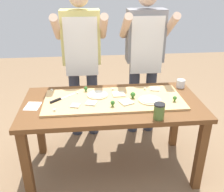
% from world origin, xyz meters
% --- Properties ---
extents(ground_plane, '(8.00, 8.00, 0.00)m').
position_xyz_m(ground_plane, '(0.00, 0.00, 0.00)').
color(ground_plane, '#896B4C').
extents(prep_table, '(1.58, 0.78, 0.74)m').
position_xyz_m(prep_table, '(0.00, 0.00, 0.64)').
color(prep_table, brown).
rests_on(prep_table, ground).
extents(cutting_board, '(1.23, 0.50, 0.02)m').
position_xyz_m(cutting_board, '(0.02, 0.02, 0.75)').
color(cutting_board, tan).
rests_on(cutting_board, prep_table).
extents(chefs_knife, '(0.22, 0.20, 0.02)m').
position_xyz_m(chefs_knife, '(-0.46, 0.05, 0.77)').
color(chefs_knife, '#B7BABF').
rests_on(chefs_knife, cutting_board).
extents(pizza_whole_cheese_artichoke, '(0.20, 0.20, 0.02)m').
position_xyz_m(pizza_whole_cheese_artichoke, '(0.33, -0.05, 0.77)').
color(pizza_whole_cheese_artichoke, beige).
rests_on(pizza_whole_cheese_artichoke, cutting_board).
extents(pizza_whole_white_garlic, '(0.19, 0.19, 0.02)m').
position_xyz_m(pizza_whole_white_garlic, '(-0.12, 0.11, 0.77)').
color(pizza_whole_white_garlic, beige).
rests_on(pizza_whole_white_garlic, cutting_board).
extents(pizza_slice_near_left, '(0.11, 0.11, 0.01)m').
position_xyz_m(pizza_slice_near_left, '(0.43, 0.18, 0.77)').
color(pizza_slice_near_left, beige).
rests_on(pizza_slice_near_left, cutting_board).
extents(pizza_slice_far_right, '(0.14, 0.14, 0.01)m').
position_xyz_m(pizza_slice_far_right, '(0.12, -0.07, 0.77)').
color(pizza_slice_far_right, beige).
rests_on(pizza_slice_far_right, cutting_board).
extents(pizza_slice_far_left, '(0.09, 0.09, 0.01)m').
position_xyz_m(pizza_slice_far_left, '(-0.32, -0.09, 0.77)').
color(pizza_slice_far_left, beige).
rests_on(pizza_slice_far_left, cutting_board).
extents(pizza_slice_center, '(0.11, 0.11, 0.01)m').
position_xyz_m(pizza_slice_center, '(0.07, 0.10, 0.77)').
color(pizza_slice_center, beige).
rests_on(pizza_slice_center, cutting_board).
extents(pizza_slice_near_right, '(0.11, 0.11, 0.01)m').
position_xyz_m(pizza_slice_near_right, '(-0.18, -0.05, 0.77)').
color(pizza_slice_near_right, beige).
rests_on(pizza_slice_near_right, cutting_board).
extents(broccoli_floret_front_left, '(0.04, 0.04, 0.05)m').
position_xyz_m(broccoli_floret_front_left, '(-0.23, 0.21, 0.79)').
color(broccoli_floret_front_left, '#3F7220').
rests_on(broccoli_floret_front_left, cutting_board).
extents(broccoli_floret_back_right, '(0.05, 0.05, 0.06)m').
position_xyz_m(broccoli_floret_back_right, '(0.19, 0.02, 0.80)').
color(broccoli_floret_back_right, '#3F7220').
rests_on(broccoli_floret_back_right, cutting_board).
extents(broccoli_floret_center_left, '(0.04, 0.04, 0.05)m').
position_xyz_m(broccoli_floret_center_left, '(-0.01, -0.12, 0.80)').
color(broccoli_floret_center_left, '#3F7220').
rests_on(broccoli_floret_center_left, cutting_board).
extents(broccoli_floret_front_mid, '(0.04, 0.04, 0.05)m').
position_xyz_m(broccoli_floret_front_mid, '(0.54, -0.08, 0.79)').
color(broccoli_floret_front_mid, '#487A23').
rests_on(broccoli_floret_front_mid, cutting_board).
extents(cheese_crumble_a, '(0.02, 0.02, 0.02)m').
position_xyz_m(cheese_crumble_a, '(0.33, 0.19, 0.77)').
color(cheese_crumble_a, silver).
rests_on(cheese_crumble_a, cutting_board).
extents(cheese_crumble_b, '(0.03, 0.03, 0.02)m').
position_xyz_m(cheese_crumble_b, '(-0.55, 0.24, 0.77)').
color(cheese_crumble_b, silver).
rests_on(cheese_crumble_b, cutting_board).
extents(cheese_crumble_c, '(0.02, 0.02, 0.01)m').
position_xyz_m(cheese_crumble_c, '(-0.31, 0.16, 0.77)').
color(cheese_crumble_c, white).
rests_on(cheese_crumble_c, cutting_board).
extents(cheese_crumble_d, '(0.03, 0.03, 0.02)m').
position_xyz_m(cheese_crumble_d, '(0.03, 0.21, 0.77)').
color(cheese_crumble_d, silver).
rests_on(cheese_crumble_d, cutting_board).
extents(cheese_crumble_e, '(0.02, 0.02, 0.02)m').
position_xyz_m(cheese_crumble_e, '(-0.48, -0.15, 0.77)').
color(cheese_crumble_e, white).
rests_on(cheese_crumble_e, cutting_board).
extents(flour_cup, '(0.08, 0.08, 0.08)m').
position_xyz_m(flour_cup, '(0.71, 0.26, 0.78)').
color(flour_cup, white).
rests_on(flour_cup, prep_table).
extents(sauce_jar, '(0.09, 0.09, 0.13)m').
position_xyz_m(sauce_jar, '(0.33, -0.33, 0.81)').
color(sauce_jar, '#517033').
rests_on(sauce_jar, prep_table).
extents(recipe_note, '(0.14, 0.17, 0.00)m').
position_xyz_m(recipe_note, '(-0.69, -0.01, 0.75)').
color(recipe_note, white).
rests_on(recipe_note, prep_table).
extents(cook_left, '(0.54, 0.39, 1.67)m').
position_xyz_m(cook_left, '(-0.26, 0.66, 1.00)').
color(cook_left, '#333847').
rests_on(cook_left, ground).
extents(cook_right, '(0.54, 0.39, 1.67)m').
position_xyz_m(cook_right, '(0.42, 0.66, 1.00)').
color(cook_right, '#333847').
rests_on(cook_right, ground).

